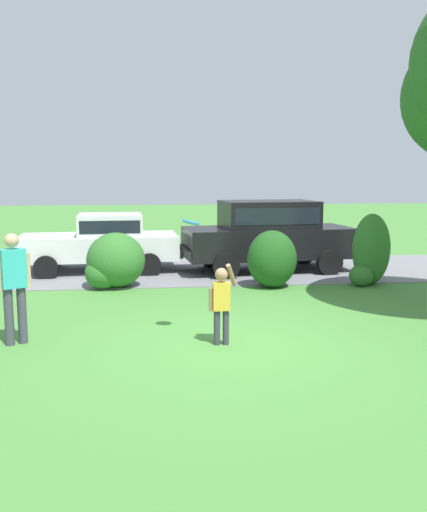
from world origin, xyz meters
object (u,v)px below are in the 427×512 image
Objects in this scene: parked_sedan at (103,240)px; frisbee at (191,222)px; adult_onlooker at (14,282)px; child_thrower at (221,300)px; parked_suv at (268,232)px.

parked_sedan is 15.48× the size of frisbee.
adult_onlooker is at bearing -96.66° from parked_sedan.
child_thrower is 4.42× the size of frisbee.
adult_onlooker is (-3.18, 0.36, 0.27)m from child_thrower.
parked_suv is 16.71× the size of frisbee.
frisbee reaches higher than parked_suv.
parked_suv reaches higher than child_thrower.
frisbee is at bearing -72.85° from parked_sedan.
parked_sedan is 7.30m from child_thrower.
frisbee is at bearing 1.97° from adult_onlooker.
frisbee is (-0.43, 0.46, 1.16)m from child_thrower.
adult_onlooker reaches higher than parked_sedan.
frisbee is 0.17× the size of adult_onlooker.
parked_suv is 6.51m from frisbee.
parked_suv is at bearing 72.26° from child_thrower.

